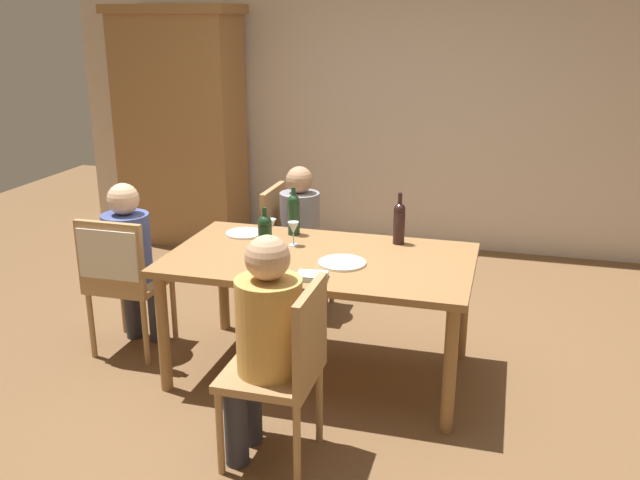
% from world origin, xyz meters
% --- Properties ---
extents(ground_plane, '(10.00, 10.00, 0.00)m').
position_xyz_m(ground_plane, '(0.00, 0.00, 0.00)').
color(ground_plane, brown).
extents(rear_room_partition, '(6.40, 0.12, 2.70)m').
position_xyz_m(rear_room_partition, '(0.00, 2.70, 1.35)').
color(rear_room_partition, beige).
rests_on(rear_room_partition, ground_plane).
extents(armoire_cabinet, '(1.18, 0.62, 2.18)m').
position_xyz_m(armoire_cabinet, '(-1.98, 2.25, 1.10)').
color(armoire_cabinet, olive).
rests_on(armoire_cabinet, ground_plane).
extents(dining_table, '(1.76, 1.00, 0.76)m').
position_xyz_m(dining_table, '(0.00, 0.00, 0.67)').
color(dining_table, olive).
rests_on(dining_table, ground_plane).
extents(chair_far_left, '(0.44, 0.44, 0.92)m').
position_xyz_m(chair_far_left, '(-0.48, 0.88, 0.53)').
color(chair_far_left, '#A87F51').
rests_on(chair_far_left, ground_plane).
extents(chair_near, '(0.44, 0.44, 0.92)m').
position_xyz_m(chair_near, '(0.09, -0.88, 0.53)').
color(chair_near, '#A87F51').
rests_on(chair_near, ground_plane).
extents(chair_left_end, '(0.44, 0.46, 0.92)m').
position_xyz_m(chair_left_end, '(-1.26, -0.12, 0.59)').
color(chair_left_end, '#A87F51').
rests_on(chair_left_end, ground_plane).
extents(person_woman_host, '(0.33, 0.28, 1.08)m').
position_xyz_m(person_woman_host, '(-0.37, 0.88, 0.63)').
color(person_woman_host, '#33333D').
rests_on(person_woman_host, ground_plane).
extents(person_man_bearded, '(0.36, 0.32, 1.15)m').
position_xyz_m(person_man_bearded, '(-0.03, -0.88, 0.66)').
color(person_man_bearded, '#33333D').
rests_on(person_man_bearded, ground_plane).
extents(person_man_guest, '(0.30, 0.34, 1.11)m').
position_xyz_m(person_man_guest, '(-1.26, 0.03, 0.64)').
color(person_man_guest, '#33333D').
rests_on(person_man_guest, ground_plane).
extents(wine_bottle_tall_green, '(0.08, 0.08, 0.31)m').
position_xyz_m(wine_bottle_tall_green, '(-0.27, 0.36, 0.90)').
color(wine_bottle_tall_green, '#19381E').
rests_on(wine_bottle_tall_green, dining_table).
extents(wine_bottle_dark_red, '(0.07, 0.07, 0.32)m').
position_xyz_m(wine_bottle_dark_red, '(0.40, 0.36, 0.90)').
color(wine_bottle_dark_red, black).
rests_on(wine_bottle_dark_red, dining_table).
extents(wine_bottle_short_olive, '(0.08, 0.08, 0.33)m').
position_xyz_m(wine_bottle_short_olive, '(-0.26, -0.19, 0.91)').
color(wine_bottle_short_olive, '#19381E').
rests_on(wine_bottle_short_olive, dining_table).
extents(wine_glass_near_left, '(0.07, 0.07, 0.15)m').
position_xyz_m(wine_glass_near_left, '(-0.21, 0.15, 0.86)').
color(wine_glass_near_left, silver).
rests_on(wine_glass_near_left, dining_table).
extents(wine_glass_centre, '(0.07, 0.07, 0.15)m').
position_xyz_m(wine_glass_centre, '(-0.36, 0.17, 0.86)').
color(wine_glass_centre, silver).
rests_on(wine_glass_centre, dining_table).
extents(dinner_plate_host, '(0.24, 0.24, 0.01)m').
position_xyz_m(dinner_plate_host, '(-0.58, 0.28, 0.76)').
color(dinner_plate_host, white).
rests_on(dinner_plate_host, dining_table).
extents(dinner_plate_guest_left, '(0.27, 0.27, 0.01)m').
position_xyz_m(dinner_plate_guest_left, '(0.15, -0.09, 0.76)').
color(dinner_plate_guest_left, white).
rests_on(dinner_plate_guest_left, dining_table).
extents(folded_napkin, '(0.17, 0.14, 0.03)m').
position_xyz_m(folded_napkin, '(0.06, -0.36, 0.77)').
color(folded_napkin, '#ADC6D6').
rests_on(folded_napkin, dining_table).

